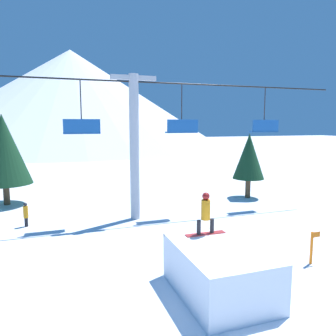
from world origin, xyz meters
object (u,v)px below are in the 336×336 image
object	(u,v)px
snow_ramp	(219,271)
snowboarder	(206,213)
distant_skier	(26,214)
pine_tree_near	(249,157)
trail_marker	(312,247)

from	to	relation	value
snow_ramp	snowboarder	size ratio (longest dim) A/B	2.43
snow_ramp	distant_skier	size ratio (longest dim) A/B	2.83
pine_tree_near	distant_skier	xyz separation A→B (m)	(-14.22, -1.98, -2.23)
snowboarder	pine_tree_near	distance (m)	12.75
pine_tree_near	distant_skier	distance (m)	14.53
snowboarder	pine_tree_near	world-z (taller)	pine_tree_near
snowboarder	pine_tree_near	bearing A→B (deg)	50.77
snowboarder	pine_tree_near	size ratio (longest dim) A/B	0.32
snow_ramp	distant_skier	bearing A→B (deg)	123.68
snow_ramp	snowboarder	xyz separation A→B (m)	(0.10, 1.22, 1.46)
snow_ramp	snowboarder	bearing A→B (deg)	85.26
snowboarder	trail_marker	distance (m)	4.45
pine_tree_near	distant_skier	bearing A→B (deg)	-172.06
distant_skier	trail_marker	bearing A→B (deg)	-38.80
snowboarder	distant_skier	distance (m)	10.12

